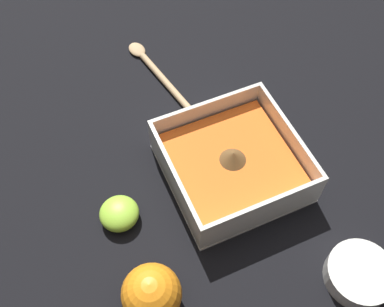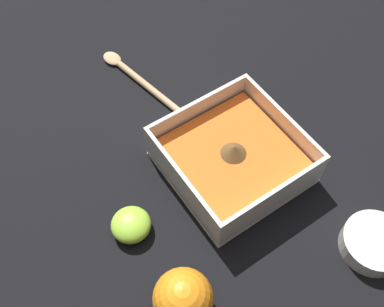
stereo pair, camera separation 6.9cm
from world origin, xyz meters
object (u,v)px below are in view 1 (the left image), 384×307
(square_dish, at_px, (232,166))
(spice_bowl, at_px, (359,274))
(wooden_spoon, at_px, (158,73))
(lemon_squeezer, at_px, (157,305))
(lemon_half, at_px, (119,213))

(square_dish, xyz_separation_m, spice_bowl, (0.08, -0.22, -0.01))
(square_dish, height_order, wooden_spoon, square_dish)
(wooden_spoon, bearing_deg, spice_bowl, -176.97)
(spice_bowl, distance_m, lemon_squeezer, 0.28)
(lemon_half, bearing_deg, square_dish, 1.00)
(spice_bowl, bearing_deg, lemon_half, 141.19)
(spice_bowl, xyz_separation_m, lemon_squeezer, (-0.27, 0.07, 0.02))
(spice_bowl, bearing_deg, square_dish, 110.94)
(square_dish, xyz_separation_m, wooden_spoon, (-0.03, 0.24, -0.02))
(spice_bowl, xyz_separation_m, lemon_half, (-0.27, 0.22, 0.00))
(square_dish, distance_m, spice_bowl, 0.23)
(spice_bowl, xyz_separation_m, wooden_spoon, (-0.11, 0.46, -0.01))
(lemon_half, height_order, wooden_spoon, lemon_half)
(square_dish, bearing_deg, spice_bowl, -69.06)
(square_dish, relative_size, spice_bowl, 2.14)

